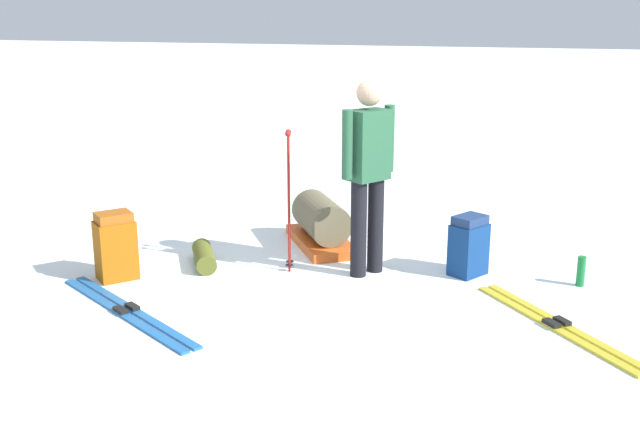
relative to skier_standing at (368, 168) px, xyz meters
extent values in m
plane|color=white|center=(-0.57, 0.26, -0.95)|extent=(80.00, 80.00, 0.00)
cylinder|color=black|center=(0.08, -0.06, -0.53)|extent=(0.14, 0.14, 0.85)
cylinder|color=black|center=(-0.08, 0.06, -0.53)|extent=(0.14, 0.14, 0.85)
cube|color=#245236|center=(0.00, 0.00, 0.20)|extent=(0.40, 0.37, 0.60)
cylinder|color=#245236|center=(0.20, -0.13, 0.23)|extent=(0.09, 0.09, 0.58)
cylinder|color=#245236|center=(-0.20, 0.13, 0.23)|extent=(0.09, 0.09, 0.58)
sphere|color=tan|center=(0.00, 0.00, 0.64)|extent=(0.22, 0.22, 0.22)
cube|color=gold|center=(-0.75, -1.58, -0.94)|extent=(1.34, 1.17, 0.02)
cube|color=black|center=(-0.75, -1.58, -0.92)|extent=(0.15, 0.14, 0.03)
cube|color=gold|center=(-0.69, -1.65, -0.94)|extent=(1.34, 1.17, 0.02)
cube|color=black|center=(-0.69, -1.65, -0.92)|extent=(0.15, 0.14, 0.03)
cube|color=#1F5D9F|center=(-1.45, 1.59, -0.94)|extent=(1.04, 1.63, 0.02)
cube|color=black|center=(-1.45, 1.59, -0.92)|extent=(0.13, 0.15, 0.03)
cube|color=#1F5D9F|center=(-1.36, 1.54, -0.94)|extent=(1.04, 1.63, 0.02)
cube|color=black|center=(-1.36, 1.54, -0.92)|extent=(0.13, 0.15, 0.03)
cube|color=#964D0C|center=(-0.76, 2.04, -0.70)|extent=(0.40, 0.40, 0.51)
cube|color=#984E15|center=(-0.76, 2.04, -0.40)|extent=(0.36, 0.36, 0.08)
cube|color=navy|center=(0.22, -0.86, -0.73)|extent=(0.38, 0.35, 0.46)
cube|color=navy|center=(0.22, -0.86, -0.46)|extent=(0.34, 0.32, 0.08)
cylinder|color=maroon|center=(-0.16, 0.67, -0.35)|extent=(0.02, 0.02, 1.21)
sphere|color=#A51919|center=(-0.16, 0.67, 0.28)|extent=(0.05, 0.05, 0.05)
cylinder|color=black|center=(-0.16, 0.67, -0.89)|extent=(0.07, 0.07, 0.01)
cylinder|color=maroon|center=(-0.07, 0.70, -0.35)|extent=(0.02, 0.02, 1.21)
sphere|color=#A51919|center=(-0.07, 0.70, 0.28)|extent=(0.05, 0.05, 0.05)
cylinder|color=black|center=(-0.07, 0.70, -0.89)|extent=(0.07, 0.07, 0.01)
cube|color=#D6531B|center=(0.64, 0.61, -0.91)|extent=(1.13, 0.96, 0.09)
cylinder|color=brown|center=(0.64, 0.61, -0.66)|extent=(0.84, 0.74, 0.40)
cylinder|color=#50551F|center=(-0.24, 1.46, -0.86)|extent=(0.57, 0.43, 0.18)
cylinder|color=#166F30|center=(0.22, -1.80, -0.82)|extent=(0.07, 0.07, 0.26)
camera|label=1|loc=(-6.14, -1.43, 1.33)|focal=42.22mm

